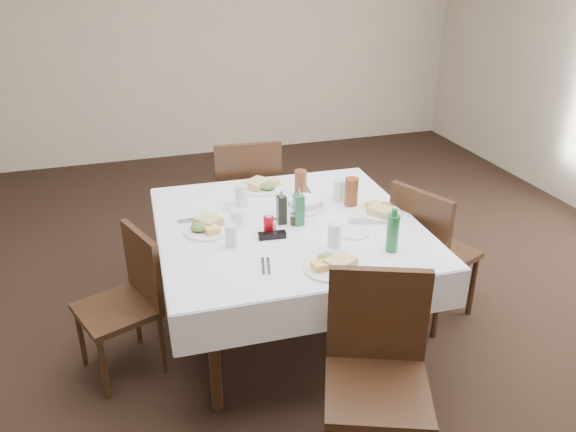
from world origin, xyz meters
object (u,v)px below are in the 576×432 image
object	(u,v)px
chair_north	(247,194)
green_bottle	(393,233)
chair_west	(129,294)
oil_cruet_green	(299,208)
chair_east	(427,246)
bread_basket	(305,204)
water_s	(334,235)
chair_south	(377,361)
water_e	(339,190)
water_w	(231,236)
water_n	(242,196)
ketchup_bottle	(269,224)
dining_table	(288,234)
coffee_mug	(237,218)
oil_cruet_dark	(281,209)

from	to	relation	value
chair_north	green_bottle	size ratio (longest dim) A/B	4.14
chair_west	oil_cruet_green	bearing A→B (deg)	-1.31
chair_east	bread_basket	bearing A→B (deg)	160.93
chair_east	water_s	size ratio (longest dim) A/B	7.02
chair_south	oil_cruet_green	world-z (taller)	oil_cruet_green
chair_south	oil_cruet_green	distance (m)	1.01
oil_cruet_green	chair_north	bearing A→B (deg)	94.27
chair_west	bread_basket	xyz separation A→B (m)	(1.07, 0.16, 0.33)
water_e	water_w	world-z (taller)	water_e
chair_west	water_n	bearing A→B (deg)	23.90
chair_west	water_n	xyz separation A→B (m)	(0.72, 0.32, 0.36)
water_n	green_bottle	size ratio (longest dim) A/B	0.58
ketchup_bottle	bread_basket	bearing A→B (deg)	39.41
water_s	water_w	size ratio (longest dim) A/B	1.07
water_s	chair_west	bearing A→B (deg)	163.07
chair_west	ketchup_bottle	bearing A→B (deg)	-6.13
chair_east	water_s	world-z (taller)	chair_east
dining_table	water_s	distance (m)	0.39
chair_west	coffee_mug	xyz separation A→B (m)	(0.64, 0.08, 0.33)
chair_west	coffee_mug	size ratio (longest dim) A/B	6.78
ketchup_bottle	dining_table	bearing A→B (deg)	34.54
dining_table	chair_west	world-z (taller)	chair_west
water_n	green_bottle	xyz separation A→B (m)	(0.61, -0.77, 0.04)
chair_east	water_n	size ratio (longest dim) A/B	6.69
oil_cruet_green	chair_west	bearing A→B (deg)	178.69
chair_north	chair_east	size ratio (longest dim) A/B	1.07
chair_north	water_s	bearing A→B (deg)	-82.40
oil_cruet_green	green_bottle	world-z (taller)	green_bottle
oil_cruet_dark	green_bottle	bearing A→B (deg)	-46.83
ketchup_bottle	oil_cruet_dark	bearing A→B (deg)	45.09
water_e	oil_cruet_dark	distance (m)	0.48
chair_east	water_n	xyz separation A→B (m)	(-1.06, 0.41, 0.31)
oil_cruet_dark	coffee_mug	xyz separation A→B (m)	(-0.24, 0.06, -0.05)
ketchup_bottle	water_s	bearing A→B (deg)	-39.78
chair_south	oil_cruet_dark	xyz separation A→B (m)	(-0.13, 1.01, 0.31)
chair_west	water_e	xyz separation A→B (m)	(1.31, 0.22, 0.36)
bread_basket	green_bottle	xyz separation A→B (m)	(0.26, -0.61, 0.07)
dining_table	green_bottle	distance (m)	0.65
chair_south	green_bottle	xyz separation A→B (m)	(0.31, 0.53, 0.33)
chair_east	bread_basket	xyz separation A→B (m)	(-0.71, 0.25, 0.27)
water_n	oil_cruet_dark	bearing A→B (deg)	-61.17
chair_south	water_w	bearing A→B (deg)	119.32
water_s	coffee_mug	world-z (taller)	water_s
bread_basket	chair_east	bearing A→B (deg)	-19.07
oil_cruet_green	ketchup_bottle	world-z (taller)	oil_cruet_green
water_w	oil_cruet_green	bearing A→B (deg)	18.36
chair_east	oil_cruet_dark	distance (m)	0.96
chair_east	bread_basket	size ratio (longest dim) A/B	4.39
green_bottle	water_s	bearing A→B (deg)	153.45
water_w	coffee_mug	distance (m)	0.26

